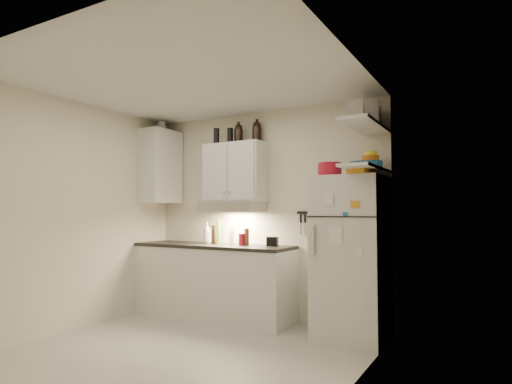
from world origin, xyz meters
The scene contains 36 objects.
floor centered at (0.00, 0.00, -0.01)m, with size 3.20×3.00×0.02m, color #B9B3AA.
ceiling centered at (0.00, 0.00, 2.61)m, with size 3.20×3.00×0.02m, color silver.
back_wall centered at (0.00, 1.51, 1.30)m, with size 3.20×0.02×2.60m, color beige.
left_wall centered at (-1.61, 0.00, 1.30)m, with size 0.02×3.00×2.60m, color beige.
right_wall centered at (1.61, 0.00, 1.30)m, with size 0.02×3.00×2.60m, color beige.
base_cabinet centered at (-0.55, 1.20, 0.44)m, with size 2.10×0.60×0.88m, color silver.
countertop centered at (-0.55, 1.20, 0.90)m, with size 2.10×0.62×0.04m, color black.
upper_cabinet centered at (-0.30, 1.33, 1.83)m, with size 0.80×0.33×0.75m, color silver.
side_cabinet centered at (-1.44, 1.20, 1.95)m, with size 0.33×0.55×1.00m, color silver.
range_hood centered at (-0.30, 1.27, 1.39)m, with size 0.76×0.46×0.12m, color silver.
fridge centered at (1.25, 1.16, 0.85)m, with size 0.70×0.68×1.70m, color silver.
shelf_hi centered at (1.45, 1.02, 2.20)m, with size 0.30×0.95×0.03m, color silver.
shelf_lo centered at (1.45, 1.02, 1.76)m, with size 0.30×0.95×0.03m, color silver.
knife_strip centered at (0.70, 1.49, 1.32)m, with size 0.42×0.02×0.03m, color black.
dutch_oven centered at (1.07, 1.02, 1.77)m, with size 0.24×0.24×0.14m, color #AA132A.
book_stack centered at (1.43, 0.91, 1.74)m, with size 0.19×0.24×0.08m, color orange.
spice_jar centered at (1.31, 1.11, 1.75)m, with size 0.06×0.06×0.09m, color silver.
stock_pot centered at (1.40, 1.30, 2.33)m, with size 0.31×0.31×0.22m, color silver.
tin_a centered at (1.47, 1.02, 2.32)m, with size 0.22×0.19×0.22m, color #AAAAAD.
tin_b centered at (1.44, 0.71, 2.29)m, with size 0.16×0.16×0.16m, color #AAAAAD.
bowl_teal centered at (1.44, 1.29, 1.82)m, with size 0.23×0.23×0.09m, color #1A5E91.
bowl_orange centered at (1.43, 1.29, 1.89)m, with size 0.18×0.18×0.06m, color #CC6313.
bowl_yellow centered at (1.43, 1.29, 1.95)m, with size 0.14×0.14×0.05m, color yellow.
plates centered at (1.41, 0.97, 1.80)m, with size 0.22×0.22×0.05m, color #1A5E91.
growler_a centered at (-0.27, 1.36, 2.33)m, with size 0.11×0.11×0.26m, color black, non-canonical shape.
growler_b centered at (-0.03, 1.41, 2.34)m, with size 0.12×0.12×0.28m, color black, non-canonical shape.
thermos_a centered at (-0.40, 1.37, 2.31)m, with size 0.07×0.07×0.21m, color black.
thermos_b centered at (-0.58, 1.31, 2.31)m, with size 0.08×0.08×0.22m, color black.
side_jar centered at (-1.47, 1.25, 2.52)m, with size 0.11×0.11×0.14m, color silver.
soap_bottle centered at (-0.68, 1.26, 1.07)m, with size 0.12×0.12×0.30m, color silver.
pepper_mill centered at (-0.08, 1.24, 1.02)m, with size 0.06×0.06×0.20m, color brown.
oil_bottle centered at (-0.57, 1.36, 1.07)m, with size 0.06×0.06×0.30m, color #4F711C.
vinegar_bottle centered at (-0.55, 1.22, 1.04)m, with size 0.05×0.05×0.24m, color black.
clear_bottle centered at (-0.30, 1.26, 1.02)m, with size 0.06×0.06×0.19m, color silver.
red_jar centered at (-0.12, 1.20, 0.99)m, with size 0.07×0.07×0.14m, color #AA132A.
caddy centered at (0.25, 1.30, 0.98)m, with size 0.13×0.09×0.11m, color black.
Camera 1 is at (2.61, -3.24, 1.33)m, focal length 30.00 mm.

